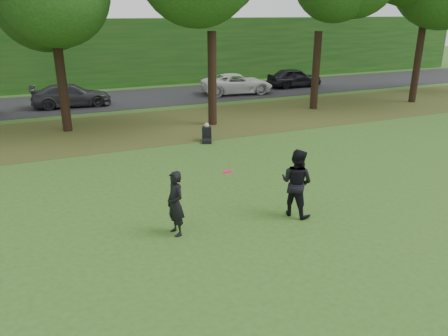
{
  "coord_description": "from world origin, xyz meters",
  "views": [
    {
      "loc": [
        -4.15,
        -8.16,
        5.53
      ],
      "look_at": [
        0.48,
        2.61,
        1.3
      ],
      "focal_mm": 35.0,
      "sensor_mm": 36.0,
      "label": 1
    }
  ],
  "objects_px": {
    "player_right": "(296,183)",
    "frisbee": "(227,172)",
    "seated_person": "(207,135)",
    "player_left": "(175,204)"
  },
  "relations": [
    {
      "from": "player_left",
      "to": "frisbee",
      "type": "distance_m",
      "value": 1.59
    },
    {
      "from": "player_left",
      "to": "frisbee",
      "type": "height_order",
      "value": "player_left"
    },
    {
      "from": "frisbee",
      "to": "player_right",
      "type": "bearing_deg",
      "value": -3.99
    },
    {
      "from": "frisbee",
      "to": "seated_person",
      "type": "bearing_deg",
      "value": 72.8
    },
    {
      "from": "player_right",
      "to": "seated_person",
      "type": "bearing_deg",
      "value": -32.07
    },
    {
      "from": "player_right",
      "to": "seated_person",
      "type": "relative_size",
      "value": 2.37
    },
    {
      "from": "player_right",
      "to": "player_left",
      "type": "bearing_deg",
      "value": 56.9
    },
    {
      "from": "player_left",
      "to": "player_right",
      "type": "relative_size",
      "value": 0.88
    },
    {
      "from": "player_left",
      "to": "player_right",
      "type": "height_order",
      "value": "player_right"
    },
    {
      "from": "player_right",
      "to": "frisbee",
      "type": "relative_size",
      "value": 6.8
    }
  ]
}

